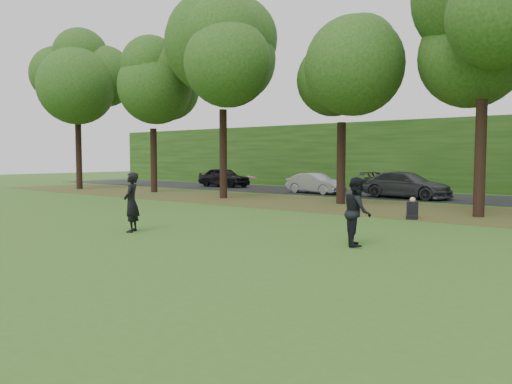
# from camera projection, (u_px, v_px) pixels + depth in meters

# --- Properties ---
(ground) EXTENTS (120.00, 120.00, 0.00)m
(ground) POSITION_uv_depth(u_px,v_px,m) (179.00, 251.00, 12.56)
(ground) COLOR #375B1C
(ground) RESTS_ON ground
(leaf_litter) EXTENTS (60.00, 7.00, 0.01)m
(leaf_litter) POSITION_uv_depth(u_px,v_px,m) (390.00, 209.00, 22.75)
(leaf_litter) COLOR #4C351B
(leaf_litter) RESTS_ON ground
(street) EXTENTS (70.00, 7.00, 0.02)m
(street) POSITION_uv_depth(u_px,v_px,m) (445.00, 198.00, 29.03)
(street) COLOR black
(street) RESTS_ON ground
(far_hedge) EXTENTS (70.00, 3.00, 5.00)m
(far_hedge) POSITION_uv_depth(u_px,v_px,m) (475.00, 155.00, 33.56)
(far_hedge) COLOR #1D3D11
(far_hedge) RESTS_ON ground
(player_left) EXTENTS (0.77, 0.82, 1.89)m
(player_left) POSITION_uv_depth(u_px,v_px,m) (131.00, 202.00, 15.74)
(player_left) COLOR black
(player_left) RESTS_ON ground
(player_right) EXTENTS (1.06, 1.13, 1.84)m
(player_right) POSITION_uv_depth(u_px,v_px,m) (357.00, 212.00, 13.27)
(player_right) COLOR black
(player_right) RESTS_ON ground
(parked_cars) EXTENTS (36.26, 4.26, 1.52)m
(parked_cars) POSITION_uv_depth(u_px,v_px,m) (425.00, 185.00, 28.82)
(parked_cars) COLOR black
(parked_cars) RESTS_ON street
(frisbee) EXTENTS (0.32, 0.31, 0.11)m
(frisbee) POSITION_uv_depth(u_px,v_px,m) (252.00, 177.00, 14.24)
(frisbee) COLOR #FD15A0
(frisbee) RESTS_ON ground
(seated_person) EXTENTS (0.61, 0.82, 0.83)m
(seated_person) POSITION_uv_depth(u_px,v_px,m) (412.00, 211.00, 19.20)
(seated_person) COLOR black
(seated_person) RESTS_ON ground
(tree_line) EXTENTS (55.30, 7.90, 12.31)m
(tree_line) POSITION_uv_depth(u_px,v_px,m) (385.00, 35.00, 22.37)
(tree_line) COLOR black
(tree_line) RESTS_ON ground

